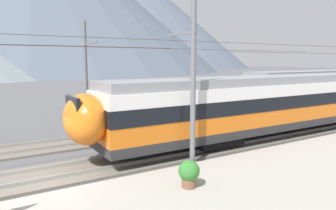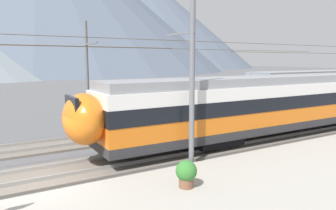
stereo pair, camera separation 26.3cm
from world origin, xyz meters
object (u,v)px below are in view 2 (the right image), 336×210
Objects in this scene: train_near_platform at (323,97)px; catenary_mast_mid at (190,75)px; catenary_mast_far_side at (88,75)px; potted_plant_platform_edge at (186,172)px.

catenary_mast_mid reaches higher than train_near_platform.
catenary_mast_far_side is at bearing 155.26° from train_near_platform.
catenary_mast_far_side is (-2.09, 8.54, -0.33)m from catenary_mast_mid.
catenary_mast_far_side is 39.38× the size of potted_plant_platform_edge.
catenary_mast_far_side is 11.64m from potted_plant_platform_edge.
catenary_mast_mid reaches higher than potted_plant_platform_edge.
train_near_platform is 15.25m from potted_plant_platform_edge.
catenary_mast_far_side is (-14.58, 6.72, 1.60)m from train_near_platform.
potted_plant_platform_edge is at bearing -162.59° from train_near_platform.
catenary_mast_mid is 1.00× the size of catenary_mast_far_side.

